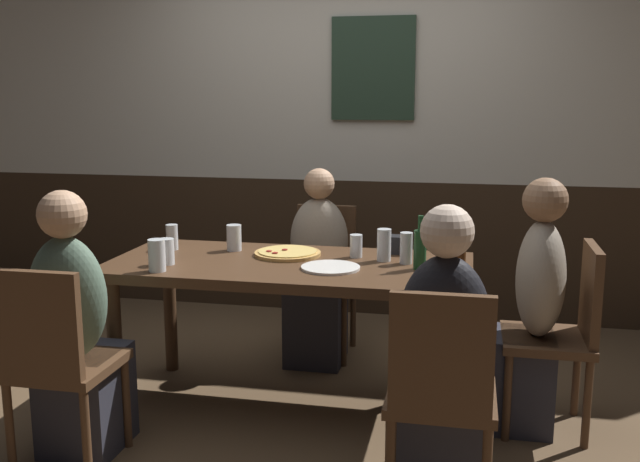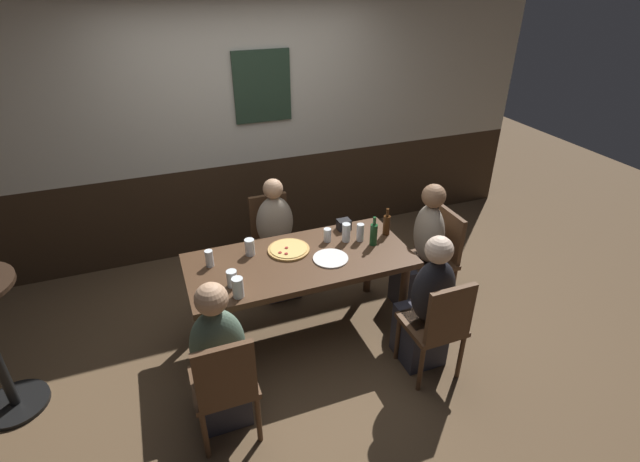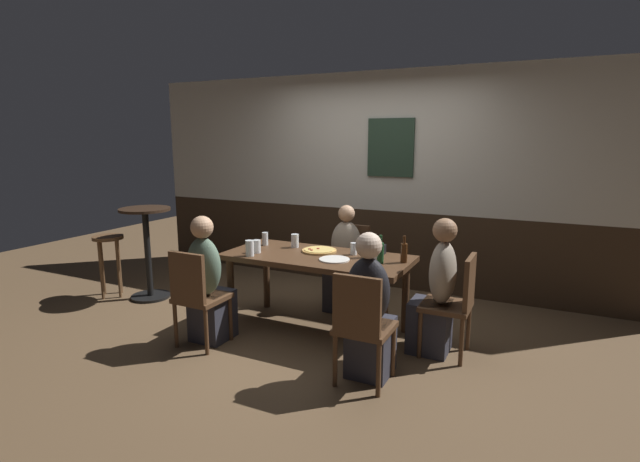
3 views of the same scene
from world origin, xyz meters
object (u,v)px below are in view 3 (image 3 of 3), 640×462
(chair_mid_far, at_px, (350,260))
(condiment_caddy, at_px, (379,249))
(person_head_east, at_px, (436,297))
(highball_clear, at_px, (366,250))
(person_right_near, at_px, (369,317))
(chair_head_east, at_px, (455,300))
(chair_left_near, at_px, (196,293))
(pint_glass_stout, at_px, (250,249))
(side_bar_table, at_px, (147,246))
(pizza, at_px, (319,250))
(pint_glass_pale, at_px, (295,242))
(person_mid_far, at_px, (344,266))
(dining_table, at_px, (317,264))
(bar_stool, at_px, (109,249))
(beer_bottle_brown, at_px, (404,252))
(person_left_near, at_px, (208,289))
(beer_glass_tall, at_px, (354,250))
(plate_white_large, at_px, (334,259))
(beer_glass_half, at_px, (257,247))
(pint_glass_amber, at_px, (376,252))
(beer_bottle_green, at_px, (380,252))
(tumbler_short, at_px, (265,239))

(chair_mid_far, xyz_separation_m, condiment_caddy, (0.51, -0.51, 0.29))
(chair_mid_far, bearing_deg, person_head_east, -35.84)
(chair_mid_far, relative_size, highball_clear, 5.55)
(person_right_near, relative_size, condiment_caddy, 10.47)
(chair_head_east, distance_m, highball_clear, 0.91)
(chair_left_near, distance_m, chair_mid_far, 1.80)
(pint_glass_stout, distance_m, highball_clear, 1.08)
(person_right_near, height_order, side_bar_table, person_right_near)
(pizza, xyz_separation_m, pint_glass_pale, (-0.30, 0.06, 0.05))
(person_mid_far, bearing_deg, dining_table, -90.00)
(chair_head_east, relative_size, bar_stool, 1.22)
(person_mid_far, height_order, highball_clear, person_mid_far)
(person_head_east, distance_m, beer_bottle_brown, 0.47)
(pint_glass_pale, bearing_deg, highball_clear, -5.57)
(person_left_near, bearing_deg, condiment_caddy, 36.89)
(person_head_east, distance_m, beer_glass_tall, 0.89)
(person_left_near, height_order, plate_white_large, person_left_near)
(chair_head_east, distance_m, person_mid_far, 1.45)
(pint_glass_pale, bearing_deg, beer_glass_half, -120.83)
(person_left_near, relative_size, beer_glass_tall, 10.15)
(dining_table, height_order, chair_head_east, chair_head_east)
(chair_mid_far, distance_m, person_left_near, 1.66)
(beer_glass_half, bearing_deg, bar_stool, 179.91)
(person_mid_far, relative_size, pizza, 3.35)
(chair_head_east, distance_m, beer_glass_tall, 1.05)
(chair_mid_far, relative_size, person_mid_far, 0.78)
(pint_glass_amber, bearing_deg, highball_clear, 162.18)
(person_head_east, distance_m, beer_bottle_green, 0.60)
(pizza, relative_size, plate_white_large, 1.21)
(tumbler_short, bearing_deg, person_head_east, -4.64)
(person_left_near, xyz_separation_m, person_right_near, (1.54, 0.00, -0.01))
(highball_clear, xyz_separation_m, beer_bottle_green, (0.18, -0.13, 0.03))
(pizza, bearing_deg, bar_stool, -173.22)
(person_head_east, relative_size, tumbler_short, 8.85)
(pint_glass_stout, relative_size, highball_clear, 0.94)
(person_head_east, xyz_separation_m, beer_glass_half, (-1.69, -0.17, 0.29))
(beer_bottle_brown, height_order, condiment_caddy, beer_bottle_brown)
(chair_left_near, distance_m, beer_bottle_green, 1.65)
(person_left_near, height_order, beer_glass_half, person_left_near)
(dining_table, bearing_deg, pint_glass_pale, 150.70)
(pizza, relative_size, bar_stool, 0.47)
(tumbler_short, bearing_deg, pint_glass_stout, -75.06)
(beer_bottle_green, xyz_separation_m, side_bar_table, (-2.78, 0.00, -0.22))
(chair_left_near, relative_size, pizza, 2.62)
(pint_glass_amber, bearing_deg, beer_glass_tall, 161.22)
(chair_left_near, xyz_separation_m, chair_mid_far, (0.77, 1.63, 0.00))
(person_head_east, distance_m, condiment_caddy, 0.75)
(pint_glass_amber, height_order, side_bar_table, side_bar_table)
(chair_head_east, height_order, chair_mid_far, same)
(dining_table, bearing_deg, chair_head_east, 0.00)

